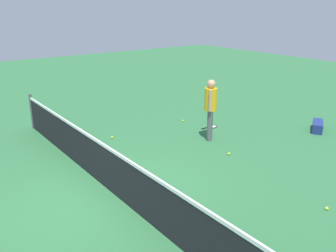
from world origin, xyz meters
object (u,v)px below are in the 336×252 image
tennis_racket_near_player (211,127)px  tennis_ball_midcourt (229,154)px  equipment_bag (318,126)px  player_near_side (211,105)px  tennis_ball_baseline (183,121)px  tennis_ball_by_net (327,208)px  tennis_ball_near_player (112,137)px

tennis_racket_near_player → tennis_ball_midcourt: tennis_ball_midcourt is taller
tennis_racket_near_player → equipment_bag: size_ratio=0.71×
player_near_side → equipment_bag: (-1.34, -3.15, -0.87)m
tennis_ball_baseline → equipment_bag: 4.11m
tennis_ball_midcourt → player_near_side: bearing=-18.1°
tennis_ball_by_net → player_near_side: bearing=-11.0°
tennis_racket_near_player → tennis_ball_midcourt: 2.24m
tennis_ball_midcourt → equipment_bag: 3.53m
tennis_ball_near_player → tennis_ball_baseline: (0.04, -2.59, 0.00)m
tennis_ball_near_player → tennis_ball_by_net: bearing=-166.4°
tennis_ball_baseline → equipment_bag: size_ratio=0.08×
tennis_racket_near_player → tennis_ball_near_player: tennis_ball_near_player is taller
tennis_ball_near_player → tennis_ball_by_net: (-5.77, -1.39, 0.00)m
tennis_ball_by_net → equipment_bag: size_ratio=0.08×
tennis_ball_by_net → tennis_ball_midcourt: size_ratio=1.00×
tennis_racket_near_player → tennis_ball_by_net: (-4.88, 1.58, 0.02)m
tennis_ball_midcourt → tennis_ball_near_player: bearing=32.8°
tennis_ball_midcourt → tennis_racket_near_player: bearing=-31.1°
tennis_ball_midcourt → equipment_bag: (-0.20, -3.52, 0.11)m
tennis_ball_baseline → tennis_ball_midcourt: bearing=164.8°
tennis_ball_near_player → tennis_racket_near_player: bearing=-106.7°
tennis_ball_near_player → tennis_ball_midcourt: same height
tennis_ball_near_player → equipment_bag: bearing=-119.4°
tennis_racket_near_player → tennis_ball_by_net: tennis_ball_by_net is taller
tennis_racket_near_player → tennis_ball_midcourt: bearing=148.9°
player_near_side → tennis_racket_near_player: 1.49m
tennis_racket_near_player → equipment_bag: equipment_bag is taller
equipment_bag → tennis_ball_near_player: bearing=60.6°
tennis_ball_baseline → equipment_bag: equipment_bag is taller
equipment_bag → player_near_side: bearing=66.9°
tennis_racket_near_player → tennis_ball_near_player: 3.10m
tennis_ball_near_player → tennis_ball_baseline: bearing=-89.1°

